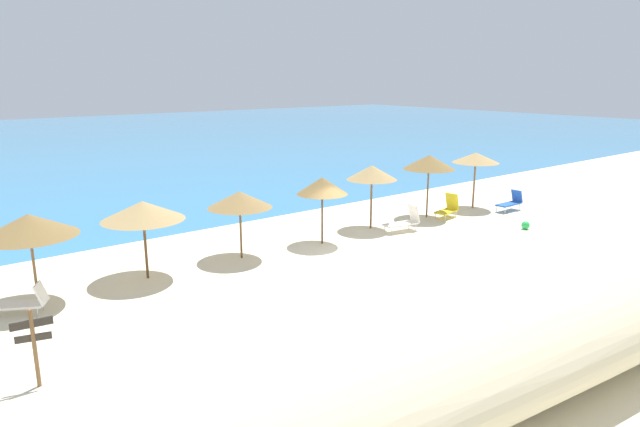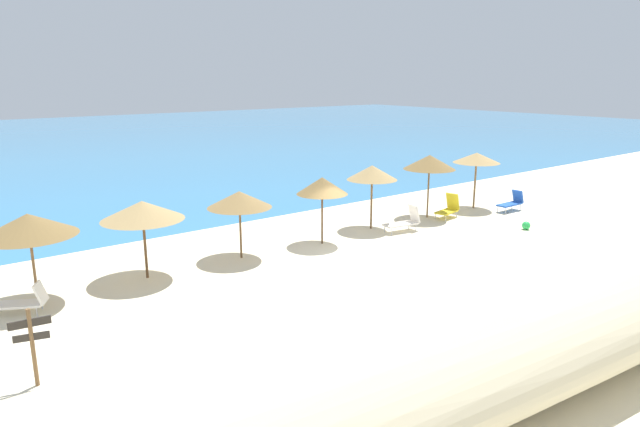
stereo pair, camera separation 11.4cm
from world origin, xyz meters
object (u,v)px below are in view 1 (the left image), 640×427
object	(u,v)px
beach_umbrella_0	(29,225)
lounge_chair_3	(511,202)
beach_ball	(526,225)
beach_umbrella_6	(476,158)
wooden_signpost	(34,341)
beach_umbrella_1	(143,211)
beach_umbrella_3	(322,186)
beach_umbrella_4	(372,173)
beach_umbrella_5	(429,162)
lounge_chair_0	(404,221)
lounge_chair_1	(21,302)
lounge_chair_2	(448,208)
beach_umbrella_2	(240,200)

from	to	relation	value
beach_umbrella_0	lounge_chair_3	size ratio (longest dim) A/B	1.77
beach_ball	beach_umbrella_6	bearing A→B (deg)	68.56
lounge_chair_3	wooden_signpost	bearing A→B (deg)	98.24
wooden_signpost	beach_umbrella_1	bearing A→B (deg)	56.53
beach_umbrella_3	lounge_chair_3	world-z (taller)	beach_umbrella_3
beach_umbrella_1	beach_umbrella_0	bearing A→B (deg)	-178.64
wooden_signpost	beach_umbrella_6	bearing A→B (deg)	20.18
beach_umbrella_4	beach_ball	size ratio (longest dim) A/B	7.75
beach_umbrella_5	lounge_chair_3	bearing A→B (deg)	-21.29
beach_umbrella_5	lounge_chair_0	size ratio (longest dim) A/B	1.77
beach_umbrella_0	lounge_chair_1	xyz separation A→B (m)	(-0.56, -0.59, -2.03)
beach_umbrella_1	lounge_chair_2	size ratio (longest dim) A/B	1.90
beach_umbrella_6	beach_ball	world-z (taller)	beach_umbrella_6
beach_umbrella_6	lounge_chair_3	bearing A→B (deg)	-56.96
beach_umbrella_2	lounge_chair_0	size ratio (longest dim) A/B	1.49
lounge_chair_2	lounge_chair_3	distance (m)	3.71
lounge_chair_2	beach_ball	size ratio (longest dim) A/B	3.88
beach_umbrella_3	beach_umbrella_6	size ratio (longest dim) A/B	0.95
beach_umbrella_1	beach_umbrella_3	size ratio (longest dim) A/B	0.99
beach_umbrella_4	lounge_chair_1	world-z (taller)	beach_umbrella_4
beach_umbrella_2	lounge_chair_3	distance (m)	14.65
beach_umbrella_3	beach_ball	size ratio (longest dim) A/B	7.45
beach_umbrella_5	beach_umbrella_6	xyz separation A→B (m)	(3.33, -0.15, -0.08)
beach_umbrella_2	beach_umbrella_5	bearing A→B (deg)	-0.48
beach_umbrella_0	lounge_chair_0	bearing A→B (deg)	-4.60
beach_umbrella_2	lounge_chair_3	world-z (taller)	beach_umbrella_2
beach_umbrella_1	lounge_chair_1	size ratio (longest dim) A/B	1.53
beach_umbrella_4	beach_ball	bearing A→B (deg)	-39.49
beach_umbrella_1	beach_umbrella_2	distance (m)	3.56
lounge_chair_1	beach_umbrella_4	bearing A→B (deg)	-58.95
beach_umbrella_6	lounge_chair_0	distance (m)	6.42
beach_umbrella_5	lounge_chair_1	xyz separation A→B (m)	(-17.59, -0.50, -2.29)
beach_umbrella_4	lounge_chair_0	xyz separation A→B (m)	(0.83, -1.24, -2.03)
beach_umbrella_3	wooden_signpost	distance (m)	12.43
lounge_chair_1	lounge_chair_0	bearing A→B (deg)	-63.85
beach_umbrella_6	lounge_chair_0	bearing A→B (deg)	-171.31
lounge_chair_0	lounge_chair_3	size ratio (longest dim) A/B	1.09
beach_umbrella_2	beach_umbrella_6	bearing A→B (deg)	-1.02
beach_umbrella_0	lounge_chair_3	distance (m)	21.53
beach_umbrella_2	beach_umbrella_5	xyz separation A→B (m)	(10.11, -0.08, 0.44)
beach_umbrella_2	lounge_chair_0	bearing A→B (deg)	-8.81
beach_umbrella_5	beach_umbrella_3	bearing A→B (deg)	-177.23
lounge_chair_1	lounge_chair_2	bearing A→B (deg)	-62.13
beach_umbrella_1	lounge_chair_3	bearing A→B (deg)	-5.89
lounge_chair_0	lounge_chair_3	distance (m)	7.01
beach_umbrella_0	beach_umbrella_1	world-z (taller)	beach_umbrella_0
beach_umbrella_0	lounge_chair_0	size ratio (longest dim) A/B	1.62
lounge_chair_1	lounge_chair_2	world-z (taller)	lounge_chair_2
lounge_chair_0	lounge_chair_1	size ratio (longest dim) A/B	0.96
beach_umbrella_1	beach_ball	bearing A→B (deg)	-15.67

